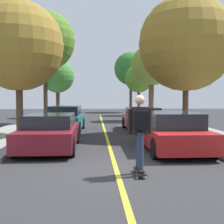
% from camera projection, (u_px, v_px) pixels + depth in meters
% --- Properties ---
extents(ground, '(80.00, 80.00, 0.00)m').
position_uv_depth(ground, '(117.00, 170.00, 7.36)').
color(ground, '#2D2D30').
extents(center_line, '(0.12, 39.20, 0.01)m').
position_uv_depth(center_line, '(109.00, 145.00, 11.35)').
color(center_line, gold).
rests_on(center_line, ground).
extents(parked_car_left_nearest, '(1.95, 4.20, 1.25)m').
position_uv_depth(parked_car_left_nearest, '(50.00, 132.00, 10.34)').
color(parked_car_left_nearest, maroon).
rests_on(parked_car_left_nearest, ground).
extents(parked_car_left_near, '(1.95, 4.23, 1.39)m').
position_uv_depth(parked_car_left_near, '(66.00, 119.00, 15.87)').
color(parked_car_left_near, '#196066').
rests_on(parked_car_left_near, ground).
extents(parked_car_right_nearest, '(1.98, 4.64, 1.33)m').
position_uv_depth(parked_car_right_nearest, '(170.00, 131.00, 10.35)').
color(parked_car_right_nearest, maroon).
rests_on(parked_car_right_nearest, ground).
extents(parked_car_right_near, '(2.00, 4.11, 1.28)m').
position_uv_depth(parked_car_right_near, '(142.00, 119.00, 16.48)').
color(parked_car_right_near, maroon).
rests_on(parked_car_right_near, ground).
extents(street_tree_left_nearest, '(4.01, 4.01, 6.01)m').
position_uv_depth(street_tree_left_nearest, '(19.00, 46.00, 12.98)').
color(street_tree_left_nearest, '#4C3823').
rests_on(street_tree_left_nearest, sidewalk_left).
extents(street_tree_left_near, '(4.08, 4.08, 7.62)m').
position_uv_depth(street_tree_left_near, '(45.00, 41.00, 19.88)').
color(street_tree_left_near, '#3D2D1E').
rests_on(street_tree_left_near, sidewalk_left).
extents(street_tree_left_far, '(3.01, 3.01, 5.14)m').
position_uv_depth(street_tree_left_far, '(58.00, 77.00, 26.55)').
color(street_tree_left_far, '#4C3823').
rests_on(street_tree_left_far, sidewalk_left).
extents(street_tree_right_nearest, '(4.66, 4.66, 6.67)m').
position_uv_depth(street_tree_right_nearest, '(186.00, 44.00, 14.26)').
color(street_tree_right_nearest, '#4C3823').
rests_on(street_tree_right_nearest, sidewalk_right).
extents(street_tree_right_near, '(3.24, 3.24, 5.88)m').
position_uv_depth(street_tree_right_near, '(151.00, 66.00, 23.04)').
color(street_tree_right_near, brown).
rests_on(street_tree_right_near, sidewalk_right).
extents(street_tree_right_far, '(2.84, 2.84, 5.04)m').
position_uv_depth(street_tree_right_far, '(139.00, 79.00, 29.71)').
color(street_tree_right_far, '#4C3823').
rests_on(street_tree_right_far, sidewalk_right).
extents(street_tree_right_farthest, '(4.14, 4.14, 7.36)m').
position_uv_depth(street_tree_right_farthest, '(131.00, 69.00, 36.20)').
color(street_tree_right_farthest, '#3D2D1E').
rests_on(street_tree_right_farthest, sidewalk_right).
extents(skateboard, '(0.24, 0.84, 0.10)m').
position_uv_depth(skateboard, '(139.00, 171.00, 6.94)').
color(skateboard, black).
rests_on(skateboard, ground).
extents(skateboarder, '(0.58, 0.70, 1.80)m').
position_uv_depth(skateboarder, '(140.00, 128.00, 6.86)').
color(skateboarder, black).
rests_on(skateboarder, skateboard).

